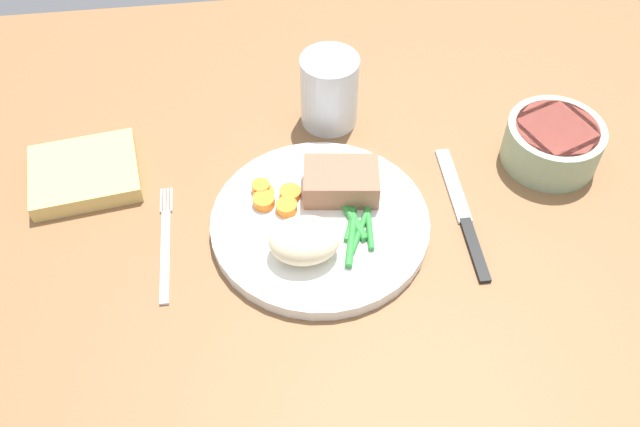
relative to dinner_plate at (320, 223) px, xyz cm
name	(u,v)px	position (x,y,z in cm)	size (l,w,h in cm)	color
dining_table	(341,211)	(2.99, 3.06, -1.80)	(120.00, 90.00, 2.00)	brown
dinner_plate	(320,223)	(0.00, 0.00, 0.00)	(25.24, 25.24, 1.60)	white
meat_portion	(345,181)	(3.41, 3.98, 2.49)	(8.73, 5.96, 3.39)	#936047
mashed_potatoes	(304,240)	(-2.27, -4.54, 2.98)	(7.78, 6.17, 4.36)	beige
carrot_slices	(274,197)	(-5.04, 3.54, 1.34)	(5.74, 5.70, 1.21)	orange
green_beans	(357,226)	(4.02, -1.90, 1.18)	(3.92, 10.21, 0.88)	#2D8C38
fork	(166,243)	(-17.81, -0.26, -0.60)	(1.44, 16.60, 0.40)	silver
knife	(463,215)	(17.00, -0.29, -0.60)	(1.70, 20.50, 0.64)	black
water_glass	(329,95)	(3.50, 18.37, 3.38)	(7.49, 7.49, 9.81)	silver
salad_bowl	(553,141)	(29.97, 7.55, 2.29)	(11.90, 11.90, 5.48)	#99B28C
napkin	(85,174)	(-27.67, 11.14, 0.32)	(12.85, 10.97, 2.24)	#DBBC6B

